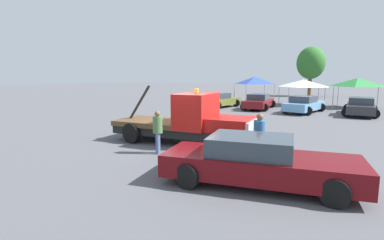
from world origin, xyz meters
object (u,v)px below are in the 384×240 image
object	(u,v)px
tow_truck	(190,122)
canopy_tent_white	(303,83)
person_at_hood	(158,129)
tree_left	(311,63)
parked_car_maroon	(259,102)
foreground_car	(258,162)
parked_car_charcoal	(361,106)
person_near_truck	(259,136)
parked_car_olive	(219,100)
canopy_tent_green	(357,82)
parked_car_skyblue	(304,105)
canopy_tent_blue	(255,80)

from	to	relation	value
tow_truck	canopy_tent_white	xyz separation A→B (m)	(0.33, 19.78, 1.21)
person_at_hood	tree_left	world-z (taller)	tree_left
parked_car_maroon	canopy_tent_white	distance (m)	6.16
foreground_car	parked_car_charcoal	world-z (taller)	same
person_near_truck	parked_car_charcoal	distance (m)	16.16
parked_car_olive	canopy_tent_green	bearing A→B (deg)	-52.08
parked_car_maroon	parked_car_olive	bearing A→B (deg)	92.51
parked_car_olive	parked_car_maroon	size ratio (longest dim) A/B	0.93
foreground_car	parked_car_skyblue	distance (m)	17.21
parked_car_maroon	canopy_tent_white	world-z (taller)	canopy_tent_white
foreground_car	canopy_tent_white	world-z (taller)	canopy_tent_white
parked_car_skyblue	canopy_tent_green	distance (m)	7.14
person_at_hood	canopy_tent_green	bearing A→B (deg)	46.82
person_near_truck	canopy_tent_white	distance (m)	21.59
person_at_hood	tree_left	xyz separation A→B (m)	(-1.60, 35.49, 3.62)
parked_car_skyblue	parked_car_charcoal	size ratio (longest dim) A/B	0.98
parked_car_charcoal	canopy_tent_white	distance (m)	7.63
canopy_tent_white	tree_left	bearing A→B (deg)	98.58
parked_car_maroon	canopy_tent_blue	xyz separation A→B (m)	(-2.57, 5.74, 1.73)
person_near_truck	parked_car_skyblue	xyz separation A→B (m)	(-1.89, 15.34, -0.36)
foreground_car	canopy_tent_blue	size ratio (longest dim) A/B	1.64
person_near_truck	parked_car_olive	size ratio (longest dim) A/B	0.37
parked_car_maroon	tree_left	xyz separation A→B (m)	(0.40, 19.07, 3.92)
parked_car_maroon	canopy_tent_white	bearing A→B (deg)	-31.39
person_at_hood	canopy_tent_blue	bearing A→B (deg)	71.44
foreground_car	person_at_hood	xyz separation A→B (m)	(-4.37, 1.13, 0.29)
parked_car_olive	canopy_tent_blue	bearing A→B (deg)	-1.57
parked_car_olive	parked_car_skyblue	world-z (taller)	same
person_at_hood	canopy_tent_white	bearing A→B (deg)	58.58
parked_car_charcoal	tow_truck	bearing A→B (deg)	155.14
canopy_tent_green	person_near_truck	bearing A→B (deg)	-93.42
tow_truck	parked_car_olive	size ratio (longest dim) A/B	1.38
person_at_hood	parked_car_skyblue	bearing A→B (deg)	52.96
parked_car_olive	canopy_tent_blue	size ratio (longest dim) A/B	1.40
parked_car_olive	canopy_tent_blue	world-z (taller)	canopy_tent_blue
canopy_tent_white	canopy_tent_green	world-z (taller)	canopy_tent_green
foreground_car	canopy_tent_green	world-z (taller)	canopy_tent_green
person_near_truck	parked_car_olive	distance (m)	17.91
person_at_hood	tree_left	size ratio (longest dim) A/B	0.24
parked_car_olive	person_near_truck	bearing A→B (deg)	-140.89
person_at_hood	canopy_tent_white	distance (m)	21.89
tow_truck	person_near_truck	world-z (taller)	tow_truck
parked_car_olive	parked_car_maroon	world-z (taller)	same
parked_car_olive	tree_left	size ratio (longest dim) A/B	0.69
tow_truck	tree_left	bearing A→B (deg)	85.12
tow_truck	parked_car_charcoal	world-z (taller)	tow_truck
canopy_tent_green	canopy_tent_white	bearing A→B (deg)	-177.34
person_at_hood	parked_car_charcoal	distance (m)	17.57
parked_car_maroon	canopy_tent_blue	size ratio (longest dim) A/B	1.50
parked_car_olive	canopy_tent_white	distance (m)	8.68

